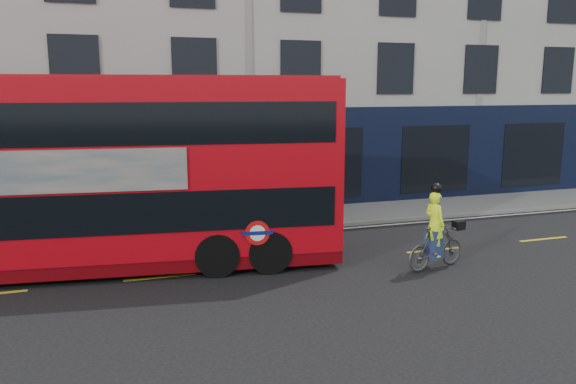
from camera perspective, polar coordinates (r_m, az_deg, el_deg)
name	(u,v)px	position (r m, az deg, el deg)	size (l,w,h in m)	color
ground	(327,280)	(14.31, 4.03, -8.93)	(120.00, 120.00, 0.00)	black
pavement	(261,220)	(20.23, -2.78, -2.88)	(60.00, 3.00, 0.12)	slate
kerb	(272,230)	(18.82, -1.60, -3.89)	(60.00, 0.12, 0.13)	gray
building_terrace	(222,25)	(26.09, -6.74, 16.53)	(50.00, 10.07, 15.00)	#ADAAA4
road_edge_line	(275,234)	(18.56, -1.34, -4.29)	(58.00, 0.10, 0.01)	silver
lane_dashes	(307,263)	(15.64, 1.98, -7.18)	(58.00, 0.12, 0.01)	gold
bus	(100,172)	(15.43, -18.56, 1.93)	(12.79, 4.29, 5.07)	#B10710
cyclist	(436,240)	(15.43, 14.79, -4.79)	(2.04, 1.02, 2.33)	#434547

